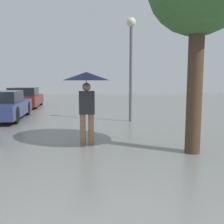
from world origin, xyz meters
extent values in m
cylinder|color=#9E7051|center=(-0.03, 4.25, 0.39)|extent=(0.15, 0.15, 0.78)
cylinder|color=#9E7051|center=(0.18, 4.25, 0.39)|extent=(0.15, 0.15, 0.78)
cube|color=#2D2D33|center=(0.07, 4.25, 1.07)|extent=(0.39, 0.23, 0.58)
sphere|color=#9E7051|center=(0.07, 4.25, 1.47)|extent=(0.21, 0.21, 0.21)
cylinder|color=#515456|center=(0.07, 4.25, 1.32)|extent=(0.02, 0.02, 0.62)
cone|color=#191E4C|center=(0.07, 4.25, 1.74)|extent=(1.19, 1.19, 0.21)
cube|color=navy|center=(-3.26, 8.94, 0.47)|extent=(1.78, 3.96, 0.57)
cube|color=black|center=(-3.26, 8.75, 0.98)|extent=(1.52, 1.78, 0.46)
cylinder|color=black|center=(-2.46, 10.17, 0.33)|extent=(0.18, 0.67, 0.67)
cylinder|color=black|center=(-2.46, 7.72, 0.33)|extent=(0.18, 0.67, 0.67)
cube|color=maroon|center=(-3.30, 14.10, 0.45)|extent=(1.82, 4.04, 0.57)
cube|color=black|center=(-3.30, 13.90, 0.98)|extent=(1.54, 1.82, 0.49)
cylinder|color=black|center=(-4.12, 15.35, 0.29)|extent=(0.18, 0.57, 0.57)
cylinder|color=black|center=(-2.48, 15.35, 0.29)|extent=(0.18, 0.57, 0.57)
cylinder|color=black|center=(-4.12, 12.85, 0.29)|extent=(0.18, 0.57, 0.57)
cylinder|color=black|center=(-2.48, 12.85, 0.29)|extent=(0.18, 0.57, 0.57)
cylinder|color=#473323|center=(2.39, 3.09, 1.54)|extent=(0.34, 0.34, 3.08)
cylinder|color=#515456|center=(1.99, 7.65, 1.88)|extent=(0.11, 0.11, 3.76)
sphere|color=beige|center=(1.99, 7.65, 3.87)|extent=(0.36, 0.36, 0.36)
camera|label=1|loc=(-0.24, -2.09, 1.62)|focal=40.00mm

